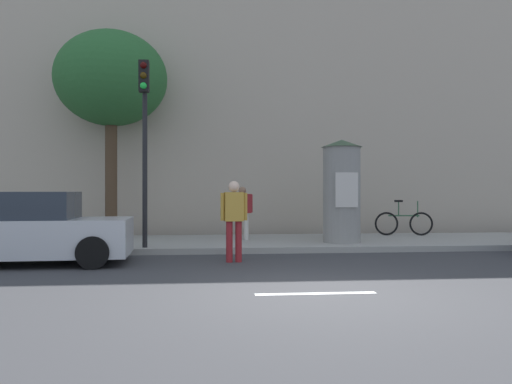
% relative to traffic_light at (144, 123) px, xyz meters
% --- Properties ---
extents(ground_plane, '(80.00, 80.00, 0.00)m').
position_rel_traffic_light_xyz_m(ground_plane, '(3.06, -5.24, -3.15)').
color(ground_plane, '#38383A').
extents(sidewalk_curb, '(36.00, 4.00, 0.15)m').
position_rel_traffic_light_xyz_m(sidewalk_curb, '(3.06, 1.76, -3.07)').
color(sidewalk_curb, '#9E9B93').
rests_on(sidewalk_curb, ground_plane).
extents(lane_markings, '(25.80, 0.16, 0.01)m').
position_rel_traffic_light_xyz_m(lane_markings, '(3.06, -5.24, -3.14)').
color(lane_markings, silver).
rests_on(lane_markings, ground_plane).
extents(building_backdrop, '(36.00, 5.00, 9.89)m').
position_rel_traffic_light_xyz_m(building_backdrop, '(3.06, 6.76, 1.80)').
color(building_backdrop, '#B7A893').
rests_on(building_backdrop, ground_plane).
extents(traffic_light, '(0.24, 0.45, 4.47)m').
position_rel_traffic_light_xyz_m(traffic_light, '(0.00, 0.00, 0.00)').
color(traffic_light, black).
rests_on(traffic_light, sidewalk_curb).
extents(poster_column, '(1.09, 1.09, 2.74)m').
position_rel_traffic_light_xyz_m(poster_column, '(5.09, 0.94, -1.61)').
color(poster_column, gray).
rests_on(poster_column, sidewalk_curb).
extents(street_tree, '(3.29, 3.29, 6.09)m').
position_rel_traffic_light_xyz_m(street_tree, '(-1.31, 3.09, 1.66)').
color(street_tree, '#4C3826').
rests_on(street_tree, sidewalk_curb).
extents(pedestrian_in_dark_shirt, '(0.57, 0.27, 1.73)m').
position_rel_traffic_light_xyz_m(pedestrian_in_dark_shirt, '(2.06, -1.65, -2.14)').
color(pedestrian_in_dark_shirt, maroon).
rests_on(pedestrian_in_dark_shirt, ground_plane).
extents(pedestrian_in_light_jacket, '(0.59, 0.38, 1.49)m').
position_rel_traffic_light_xyz_m(pedestrian_in_light_jacket, '(2.49, 1.82, -2.13)').
color(pedestrian_in_light_jacket, silver).
rests_on(pedestrian_in_light_jacket, sidewalk_curb).
extents(pedestrian_with_bag, '(0.44, 0.53, 1.68)m').
position_rel_traffic_light_xyz_m(pedestrian_with_bag, '(5.25, 2.57, -2.01)').
color(pedestrian_with_bag, '#B78C33').
rests_on(pedestrian_with_bag, sidewalk_curb).
extents(bicycle_leaning, '(1.76, 0.35, 1.09)m').
position_rel_traffic_light_xyz_m(bicycle_leaning, '(7.55, 2.87, -2.61)').
color(bicycle_leaning, black).
rests_on(bicycle_leaning, sidewalk_curb).
extents(parked_car_silver, '(4.21, 2.03, 1.50)m').
position_rel_traffic_light_xyz_m(parked_car_silver, '(-2.26, -1.61, -2.43)').
color(parked_car_silver, silver).
rests_on(parked_car_silver, ground_plane).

